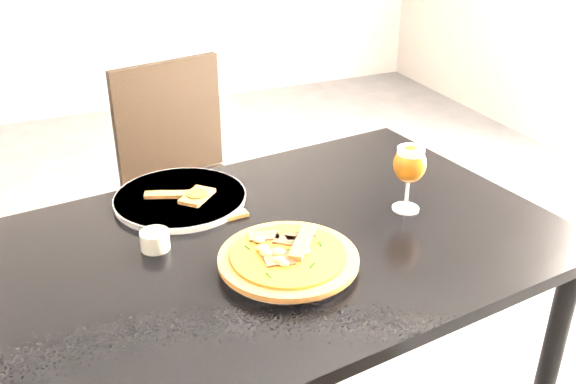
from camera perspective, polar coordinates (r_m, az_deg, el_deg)
name	(u,v)px	position (r m, az deg, el deg)	size (l,w,h in m)	color
dining_table	(282,272)	(1.44, -0.54, -7.09)	(1.29, 0.94, 0.75)	black
chair_far	(190,183)	(2.24, -8.74, 0.77)	(0.49, 0.49, 0.89)	black
plate_main	(287,261)	(1.30, -0.07, -6.13)	(0.27, 0.27, 0.01)	white
pizza	(288,257)	(1.29, 0.03, -5.77)	(0.28, 0.28, 0.03)	brown
plate_second	(180,198)	(1.56, -9.56, -0.57)	(0.31, 0.31, 0.02)	white
crust_scraps	(187,195)	(1.54, -8.95, -0.29)	(0.17, 0.12, 0.01)	brown
loose_crust	(225,218)	(1.47, -5.66, -2.29)	(0.11, 0.03, 0.01)	brown
sauce_cup	(155,239)	(1.37, -11.75, -4.15)	(0.06, 0.06, 0.04)	beige
beer_glass	(410,165)	(1.48, 10.76, 2.39)	(0.08, 0.08, 0.16)	silver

